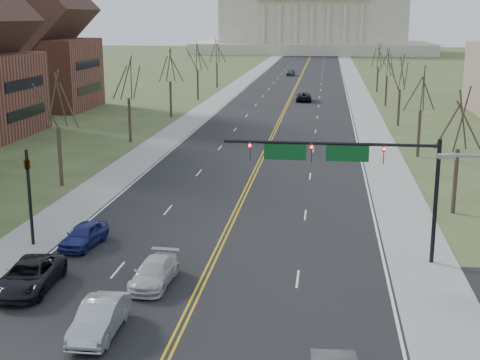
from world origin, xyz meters
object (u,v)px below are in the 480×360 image
(signal_left, at_px, (29,186))
(car_sb_inner_second, at_px, (154,273))
(car_sb_outer_lead, at_px, (29,276))
(car_sb_outer_second, at_px, (84,235))
(car_sb_inner_lead, at_px, (100,318))
(signal_mast, at_px, (346,162))
(car_far_nb, at_px, (304,97))
(car_far_sb, at_px, (291,73))

(signal_left, distance_m, car_sb_inner_second, 10.90)
(car_sb_outer_lead, height_order, car_sb_outer_second, car_sb_outer_lead)
(car_sb_outer_lead, bearing_deg, car_sb_inner_second, 10.58)
(signal_left, height_order, car_sb_inner_lead, signal_left)
(signal_mast, distance_m, car_sb_inner_second, 12.29)
(car_sb_outer_lead, xyz_separation_m, car_far_nb, (11.10, 81.39, 0.01))
(signal_left, xyz_separation_m, car_sb_inner_second, (9.06, -5.24, -3.04))
(signal_left, distance_m, car_sb_outer_second, 4.41)
(car_sb_inner_second, bearing_deg, car_sb_inner_lead, -96.97)
(car_far_nb, bearing_deg, signal_left, 77.55)
(car_sb_inner_lead, xyz_separation_m, car_sb_outer_second, (-4.85, 11.18, -0.04))
(car_sb_inner_lead, bearing_deg, signal_mast, 45.00)
(car_sb_outer_second, relative_size, car_far_sb, 0.99)
(signal_mast, bearing_deg, car_sb_inner_lead, -134.41)
(signal_mast, height_order, car_sb_inner_lead, signal_mast)
(car_sb_outer_second, distance_m, car_far_sb, 124.19)
(car_sb_inner_lead, bearing_deg, signal_left, 125.60)
(signal_mast, relative_size, car_far_nb, 2.22)
(car_sb_outer_lead, height_order, car_far_sb, car_sb_outer_lead)
(signal_left, height_order, car_far_sb, signal_left)
(car_sb_inner_lead, distance_m, car_sb_outer_lead, 6.85)
(signal_left, height_order, car_sb_inner_second, signal_left)
(signal_left, xyz_separation_m, car_sb_outer_lead, (2.83, -6.70, -2.96))
(signal_left, relative_size, car_sb_outer_lead, 1.12)
(car_sb_inner_second, bearing_deg, signal_mast, 30.30)
(car_far_nb, relative_size, car_far_sb, 1.28)
(car_far_sb, bearing_deg, car_sb_outer_lead, -87.11)
(car_sb_outer_second, xyz_separation_m, car_far_nb, (10.67, 74.59, 0.04))
(signal_mast, xyz_separation_m, car_far_nb, (-5.02, 74.70, -4.99))
(car_sb_inner_lead, xyz_separation_m, car_sb_inner_second, (0.96, 5.84, -0.10))
(car_sb_outer_lead, relative_size, car_far_sb, 1.26)
(car_far_sb, bearing_deg, car_sb_inner_lead, -84.79)
(signal_left, bearing_deg, signal_mast, -0.00)
(signal_mast, distance_m, car_sb_outer_second, 16.48)
(car_far_sb, bearing_deg, signal_mast, -79.83)
(signal_mast, height_order, car_sb_outer_second, signal_mast)
(car_far_sb, bearing_deg, car_far_nb, -78.71)
(car_sb_outer_lead, height_order, car_far_nb, car_far_nb)
(car_sb_inner_lead, relative_size, car_far_sb, 1.08)
(car_sb_inner_lead, bearing_deg, car_sb_outer_lead, 139.70)
(car_sb_inner_lead, relative_size, car_sb_outer_second, 1.09)
(signal_mast, bearing_deg, car_sb_outer_lead, -157.44)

